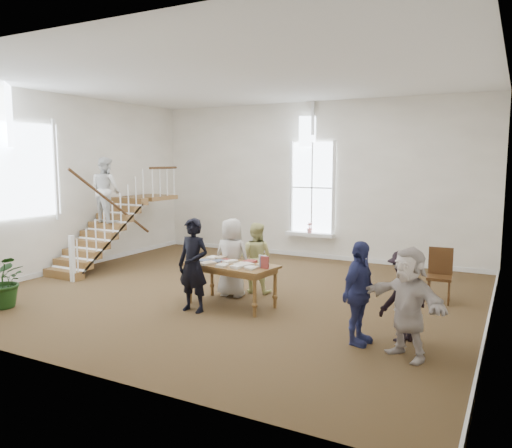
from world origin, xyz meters
The scene contains 12 objects.
ground centered at (0.00, 0.00, 0.00)m, with size 10.00×10.00×0.00m, color #49351C.
room_shell centered at (0.00, 4.39, 0.40)m, with size 10.49×10.00×10.00m.
staircase centered at (-4.34, 0.75, 1.62)m, with size 1.10×4.10×2.92m.
library_table centered at (0.43, -0.86, 0.75)m, with size 1.87×1.09×0.89m.
police_officer centered at (-0.02, -1.51, 0.89)m, with size 0.65×0.42×1.77m, color black.
elderly_woman centered at (0.08, -0.26, 0.82)m, with size 0.81×0.52×1.65m, color beige.
person_yellow centered at (0.38, 0.24, 0.76)m, with size 0.74×0.58×1.52m, color #DFDC8B.
woman_cluster_a centered at (3.22, -1.71, 0.81)m, with size 0.95×0.40×1.62m, color navy.
woman_cluster_b centered at (3.82, -1.26, 0.74)m, with size 0.95×0.55×1.47m, color black.
woman_cluster_c centered at (4.00, -1.91, 0.82)m, with size 1.51×0.48×1.63m, color beige.
floor_plant centered at (-3.40, -3.03, 0.53)m, with size 0.96×0.83×1.07m, color #173611.
side_chair centered at (3.99, 1.37, 0.62)m, with size 0.51×0.51×1.09m.
Camera 1 is at (5.32, -9.07, 2.86)m, focal length 35.00 mm.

